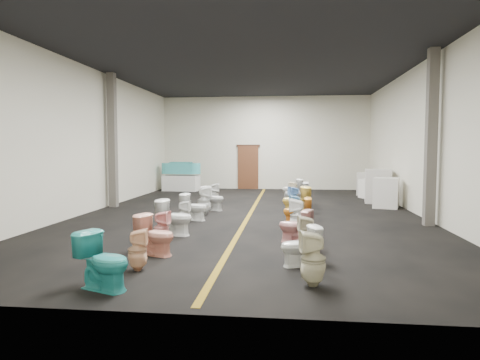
% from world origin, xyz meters
% --- Properties ---
extents(floor, '(16.00, 16.00, 0.00)m').
position_xyz_m(floor, '(0.00, 0.00, 0.00)').
color(floor, black).
rests_on(floor, ground).
extents(ceiling, '(16.00, 16.00, 0.00)m').
position_xyz_m(ceiling, '(0.00, 0.00, 4.50)').
color(ceiling, black).
rests_on(ceiling, ground).
extents(wall_back, '(10.00, 0.00, 10.00)m').
position_xyz_m(wall_back, '(0.00, 8.00, 2.25)').
color(wall_back, beige).
rests_on(wall_back, ground).
extents(wall_front, '(10.00, 0.00, 10.00)m').
position_xyz_m(wall_front, '(0.00, -8.00, 2.25)').
color(wall_front, beige).
rests_on(wall_front, ground).
extents(wall_left, '(0.00, 16.00, 16.00)m').
position_xyz_m(wall_left, '(-5.00, 0.00, 2.25)').
color(wall_left, beige).
rests_on(wall_left, ground).
extents(wall_right, '(0.00, 16.00, 16.00)m').
position_xyz_m(wall_right, '(5.00, 0.00, 2.25)').
color(wall_right, beige).
rests_on(wall_right, ground).
extents(aisle_stripe, '(0.12, 15.60, 0.01)m').
position_xyz_m(aisle_stripe, '(0.00, 0.00, 0.00)').
color(aisle_stripe, '#846413').
rests_on(aisle_stripe, floor).
extents(back_door, '(1.00, 0.10, 2.10)m').
position_xyz_m(back_door, '(-0.80, 7.94, 1.05)').
color(back_door, '#562D19').
rests_on(back_door, floor).
extents(door_frame, '(1.15, 0.08, 0.10)m').
position_xyz_m(door_frame, '(-0.80, 7.95, 2.12)').
color(door_frame, '#331C11').
rests_on(door_frame, back_door).
extents(column_left, '(0.25, 0.25, 4.50)m').
position_xyz_m(column_left, '(-4.75, 1.00, 2.25)').
color(column_left, '#59544C').
rests_on(column_left, floor).
extents(column_right, '(0.25, 0.25, 4.50)m').
position_xyz_m(column_right, '(4.75, -1.50, 2.25)').
color(column_right, '#59544C').
rests_on(column_right, floor).
extents(display_table, '(1.70, 0.96, 0.72)m').
position_xyz_m(display_table, '(-3.84, 6.68, 0.36)').
color(display_table, white).
rests_on(display_table, floor).
extents(bathtub, '(1.86, 0.70, 0.55)m').
position_xyz_m(bathtub, '(-3.84, 6.68, 1.07)').
color(bathtub, '#3DACB0').
rests_on(bathtub, display_table).
extents(appliance_crate_a, '(0.98, 0.98, 1.01)m').
position_xyz_m(appliance_crate_a, '(4.40, 1.78, 0.50)').
color(appliance_crate_a, white).
rests_on(appliance_crate_a, floor).
extents(appliance_crate_b, '(1.01, 1.01, 1.22)m').
position_xyz_m(appliance_crate_b, '(4.40, 3.11, 0.61)').
color(appliance_crate_b, silver).
rests_on(appliance_crate_b, floor).
extents(appliance_crate_c, '(0.87, 0.87, 0.76)m').
position_xyz_m(appliance_crate_c, '(4.40, 4.57, 0.38)').
color(appliance_crate_c, white).
rests_on(appliance_crate_c, floor).
extents(appliance_crate_d, '(0.77, 0.77, 0.95)m').
position_xyz_m(appliance_crate_d, '(4.40, 5.75, 0.48)').
color(appliance_crate_d, silver).
rests_on(appliance_crate_d, floor).
extents(toilet_left_0, '(0.91, 0.72, 0.81)m').
position_xyz_m(toilet_left_0, '(-1.42, -7.24, 0.41)').
color(toilet_left_0, teal).
rests_on(toilet_left_0, floor).
extents(toilet_left_1, '(0.38, 0.37, 0.68)m').
position_xyz_m(toilet_left_1, '(-1.29, -6.28, 0.34)').
color(toilet_left_1, '#F8C196').
rests_on(toilet_left_1, floor).
extents(toilet_left_2, '(0.84, 0.64, 0.76)m').
position_xyz_m(toilet_left_2, '(-1.30, -5.27, 0.38)').
color(toilet_left_2, '#FBA990').
rests_on(toilet_left_2, floor).
extents(toilet_left_3, '(0.34, 0.33, 0.71)m').
position_xyz_m(toilet_left_3, '(-1.44, -4.44, 0.35)').
color(toilet_left_3, '#F5A7A4').
rests_on(toilet_left_3, floor).
extents(toilet_left_4, '(0.86, 0.58, 0.82)m').
position_xyz_m(toilet_left_4, '(-1.43, -3.44, 0.41)').
color(toilet_left_4, white).
rests_on(toilet_left_4, floor).
extents(toilet_left_5, '(0.32, 0.31, 0.68)m').
position_xyz_m(toilet_left_5, '(-1.45, -2.49, 0.34)').
color(toilet_left_5, white).
rests_on(toilet_left_5, floor).
extents(toilet_left_6, '(0.79, 0.55, 0.74)m').
position_xyz_m(toilet_left_6, '(-1.43, -1.39, 0.37)').
color(toilet_left_6, white).
rests_on(toilet_left_6, floor).
extents(toilet_left_7, '(0.52, 0.51, 0.86)m').
position_xyz_m(toilet_left_7, '(-1.35, -0.40, 0.43)').
color(toilet_left_7, white).
rests_on(toilet_left_7, floor).
extents(toilet_left_8, '(0.86, 0.68, 0.77)m').
position_xyz_m(toilet_left_8, '(-1.25, 0.56, 0.38)').
color(toilet_left_8, silver).
rests_on(toilet_left_8, floor).
extents(toilet_left_9, '(0.42, 0.41, 0.79)m').
position_xyz_m(toilet_left_9, '(-1.39, 1.56, 0.39)').
color(toilet_left_9, silver).
rests_on(toilet_left_9, floor).
extents(toilet_right_0, '(0.42, 0.41, 0.80)m').
position_xyz_m(toilet_right_0, '(1.50, -6.77, 0.40)').
color(toilet_right_0, beige).
rests_on(toilet_right_0, floor).
extents(toilet_right_1, '(0.76, 0.59, 0.68)m').
position_xyz_m(toilet_right_1, '(1.35, -5.73, 0.34)').
color(toilet_right_1, white).
rests_on(toilet_right_1, floor).
extents(toilet_right_2, '(0.37, 0.37, 0.72)m').
position_xyz_m(toilet_right_2, '(1.50, -4.87, 0.36)').
color(toilet_right_2, beige).
rests_on(toilet_right_2, floor).
extents(toilet_right_3, '(0.80, 0.63, 0.71)m').
position_xyz_m(toilet_right_3, '(1.29, -3.89, 0.36)').
color(toilet_right_3, pink).
rests_on(toilet_right_3, floor).
extents(toilet_right_4, '(0.40, 0.40, 0.81)m').
position_xyz_m(toilet_right_4, '(1.37, -2.84, 0.40)').
color(toilet_right_4, white).
rests_on(toilet_right_4, floor).
extents(toilet_right_5, '(0.71, 0.41, 0.73)m').
position_xyz_m(toilet_right_5, '(1.38, -1.86, 0.36)').
color(toilet_right_5, orange).
rests_on(toilet_right_5, floor).
extents(toilet_right_6, '(0.37, 0.37, 0.68)m').
position_xyz_m(toilet_right_6, '(1.35, -0.89, 0.34)').
color(toilet_right_6, '#85C3EE').
rests_on(toilet_right_6, floor).
extents(toilet_right_7, '(0.93, 0.72, 0.84)m').
position_xyz_m(toilet_right_7, '(1.38, 0.06, 0.42)').
color(toilet_right_7, '#F5CC53').
rests_on(toilet_right_7, floor).
extents(toilet_right_8, '(0.45, 0.45, 0.75)m').
position_xyz_m(toilet_right_8, '(1.34, 1.02, 0.38)').
color(toilet_right_8, '#78AEE9').
rests_on(toilet_right_8, floor).
extents(toilet_right_9, '(0.83, 0.50, 0.83)m').
position_xyz_m(toilet_right_9, '(1.44, 1.96, 0.42)').
color(toilet_right_9, silver).
rests_on(toilet_right_9, floor).
extents(toilet_right_10, '(0.40, 0.39, 0.76)m').
position_xyz_m(toilet_right_10, '(1.34, 2.94, 0.38)').
color(toilet_right_10, '#F3E5C4').
rests_on(toilet_right_10, floor).
extents(toilet_right_11, '(0.86, 0.63, 0.78)m').
position_xyz_m(toilet_right_11, '(1.31, 4.03, 0.39)').
color(toilet_right_11, white).
rests_on(toilet_right_11, floor).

